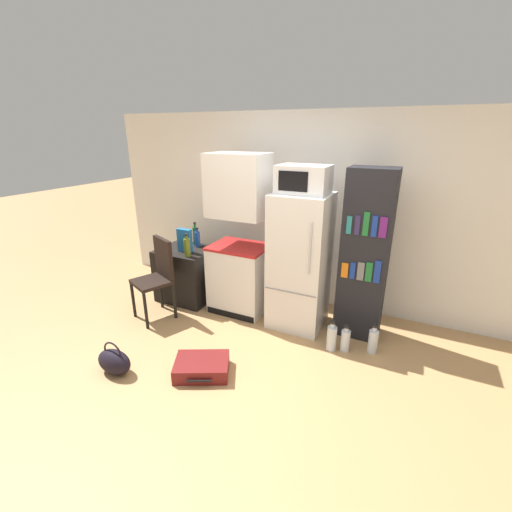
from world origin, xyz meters
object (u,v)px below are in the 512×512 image
water_bottle_front (332,338)px  water_bottle_middle (345,340)px  water_bottle_back (373,341)px  chair (158,272)px  bottle_olive_oil (187,247)px  refrigerator (300,262)px  cereal_box (185,240)px  suitcase_large_flat (202,367)px  kitchen_hutch (239,241)px  side_table (187,274)px  bookshelf (365,256)px  bottle_blue_soda (197,239)px  microwave (303,179)px  handbag (114,361)px  bottle_green_tall (195,235)px

water_bottle_front → water_bottle_middle: bearing=19.5°
water_bottle_front → water_bottle_back: 0.42m
chair → bottle_olive_oil: bearing=82.0°
refrigerator → cereal_box: 1.52m
cereal_box → suitcase_large_flat: cereal_box is taller
water_bottle_front → refrigerator: bearing=144.1°
bottle_olive_oil → water_bottle_back: size_ratio=0.90×
kitchen_hutch → water_bottle_back: bearing=-8.1°
water_bottle_middle → side_table: bearing=172.3°
bookshelf → bottle_blue_soda: (-2.17, 0.04, -0.11)m
water_bottle_front → bookshelf: bearing=69.6°
microwave → water_bottle_middle: 1.72m
cereal_box → handbag: cereal_box is taller
side_table → chair: size_ratio=0.71×
bottle_olive_oil → cereal_box: 0.19m
bookshelf → handbag: (-1.93, -1.73, -0.80)m
refrigerator → suitcase_large_flat: refrigerator is taller
water_bottle_front → bottle_green_tall: bearing=164.6°
side_table → chair: chair is taller
bottle_olive_oil → handbag: 1.56m
bottle_blue_soda → water_bottle_front: bottle_blue_soda is taller
chair → water_bottle_back: chair is taller
bottle_olive_oil → handbag: (0.13, -1.39, -0.70)m
water_bottle_back → bottle_blue_soda: bearing=171.2°
bottle_green_tall → water_bottle_back: (2.46, -0.43, -0.70)m
microwave → water_bottle_front: microwave is taller
cereal_box → water_bottle_middle: cereal_box is taller
bottle_olive_oil → suitcase_large_flat: (0.87, -1.04, -0.75)m
suitcase_large_flat → refrigerator: bearing=41.6°
refrigerator → microwave: (-0.00, -0.00, 0.92)m
bottle_green_tall → water_bottle_middle: 2.37m
kitchen_hutch → suitcase_large_flat: 1.56m
cereal_box → water_bottle_front: size_ratio=0.88×
kitchen_hutch → microwave: kitchen_hutch is taller
bottle_olive_oil → suitcase_large_flat: bottle_olive_oil is taller
kitchen_hutch → water_bottle_front: bearing=-16.4°
side_table → microwave: size_ratio=1.32×
bookshelf → handbag: size_ratio=5.11×
microwave → water_bottle_back: bearing=-13.9°
side_table → water_bottle_back: bearing=-4.7°
handbag → water_bottle_middle: size_ratio=1.21×
bottle_blue_soda → water_bottle_middle: (2.13, -0.46, -0.69)m
kitchen_hutch → water_bottle_middle: 1.65m
water_bottle_middle → water_bottle_back: 0.28m
cereal_box → bottle_olive_oil: bearing=-44.8°
refrigerator → cereal_box: size_ratio=5.17×
kitchen_hutch → chair: kitchen_hutch is taller
side_table → handbag: bearing=-78.7°
chair → water_bottle_middle: 2.28m
bookshelf → bottle_green_tall: size_ratio=5.89×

